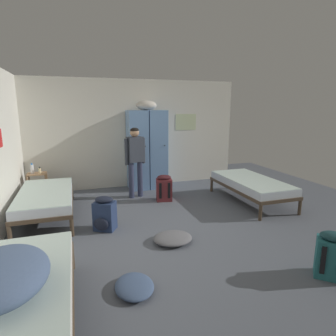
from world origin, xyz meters
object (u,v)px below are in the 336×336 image
at_px(water_bottle, 32,169).
at_px(backpack_maroon, 164,188).
at_px(bed_left_rear, 46,197).
at_px(clothes_pile_grey, 173,238).
at_px(shelf_unit, 38,184).
at_px(backpack_teal, 331,256).
at_px(person_traveler, 135,156).
at_px(bedding_heap, 2,276).
at_px(bed_left_front, 17,294).
at_px(lotion_bottle, 40,171).
at_px(locker_bank, 147,148).
at_px(clothes_pile_denim, 134,286).
at_px(bed_right, 251,184).
at_px(backpack_navy, 104,214).

xyz_separation_m(water_bottle, backpack_maroon, (2.59, -0.91, -0.41)).
xyz_separation_m(bed_left_rear, clothes_pile_grey, (1.80, -1.58, -0.32)).
bearing_deg(shelf_unit, backpack_teal, -49.65).
distance_m(person_traveler, backpack_maroon, 0.92).
xyz_separation_m(shelf_unit, bedding_heap, (0.19, -4.07, 0.30)).
distance_m(bed_left_front, person_traveler, 3.91).
bearing_deg(bed_left_front, clothes_pile_grey, 33.53).
height_order(shelf_unit, bed_left_rear, shelf_unit).
xyz_separation_m(lotion_bottle, backpack_teal, (3.42, -4.07, -0.37)).
xyz_separation_m(locker_bank, person_traveler, (-0.42, -0.65, -0.06)).
relative_size(bed_left_rear, bedding_heap, 2.16).
bearing_deg(clothes_pile_denim, bedding_heap, -160.23).
bearing_deg(clothes_pile_denim, backpack_teal, -11.30).
bearing_deg(shelf_unit, bed_left_front, -86.37).
bearing_deg(bed_right, person_traveler, 154.09).
relative_size(bed_left_rear, lotion_bottle, 13.69).
bearing_deg(lotion_bottle, bedding_heap, -88.29).
distance_m(bed_left_front, bedding_heap, 0.30).
height_order(shelf_unit, backpack_maroon, shelf_unit).
distance_m(backpack_maroon, backpack_navy, 1.74).
distance_m(locker_bank, backpack_maroon, 1.28).
height_order(bed_right, water_bottle, water_bottle).
bearing_deg(backpack_maroon, bed_left_front, -126.52).
height_order(bed_right, backpack_teal, backpack_teal).
distance_m(bed_left_rear, backpack_maroon, 2.28).
bearing_deg(bed_left_rear, bed_right, -5.48).
bearing_deg(locker_bank, bedding_heap, -117.71).
xyz_separation_m(lotion_bottle, clothes_pile_denim, (1.23, -3.63, -0.58)).
relative_size(shelf_unit, clothes_pile_denim, 1.11).
bearing_deg(bed_left_front, shelf_unit, 93.63).
distance_m(bed_left_front, backpack_teal, 3.25).
bearing_deg(bed_left_rear, clothes_pile_grey, -41.28).
height_order(water_bottle, lotion_bottle, water_bottle).
relative_size(locker_bank, clothes_pile_denim, 4.04).
bearing_deg(locker_bank, lotion_bottle, -174.76).
relative_size(backpack_maroon, clothes_pile_grey, 0.97).
height_order(shelf_unit, clothes_pile_grey, shelf_unit).
distance_m(shelf_unit, clothes_pile_denim, 3.91).
relative_size(water_bottle, lotion_bottle, 1.55).
bearing_deg(bed_right, lotion_bottle, 159.99).
distance_m(bed_left_rear, lotion_bottle, 1.16).
bearing_deg(backpack_teal, bedding_heap, 179.27).
relative_size(locker_bank, backpack_maroon, 3.76).
distance_m(bedding_heap, water_bottle, 4.10).
relative_size(shelf_unit, bed_left_front, 0.30).
height_order(bed_right, backpack_maroon, backpack_maroon).
bearing_deg(locker_bank, bed_left_front, -117.82).
bearing_deg(clothes_pile_denim, locker_bank, 73.71).
bearing_deg(bed_left_front, clothes_pile_denim, 14.16).
distance_m(backpack_maroon, clothes_pile_denim, 3.04).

